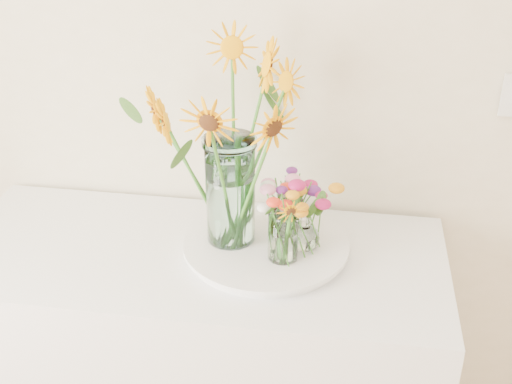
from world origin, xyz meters
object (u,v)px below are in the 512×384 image
mason_jar (230,191)px  small_vase_b (305,230)px  small_vase_c (292,217)px  tray (266,248)px  small_vase_a (283,237)px  counter (200,372)px

mason_jar → small_vase_b: (0.21, -0.01, -0.10)m
mason_jar → small_vase_c: (0.16, 0.06, -0.10)m
small_vase_b → small_vase_c: small_vase_b is taller
tray → small_vase_a: size_ratio=3.17×
tray → mason_jar: size_ratio=1.40×
mason_jar → small_vase_a: size_ratio=2.26×
mason_jar → small_vase_b: mason_jar is taller
tray → small_vase_c: size_ratio=4.07×
small_vase_a → small_vase_c: bearing=85.9°
counter → mason_jar: (0.10, 0.04, 0.63)m
mason_jar → tray: bearing=-3.8°
tray → small_vase_c: small_vase_c is taller
small_vase_a → small_vase_c: size_ratio=1.28×
small_vase_b → small_vase_c: 0.08m
tray → small_vase_b: 0.13m
counter → small_vase_c: bearing=20.8°
counter → mason_jar: 0.64m
counter → small_vase_b: (0.31, 0.03, 0.54)m
counter → small_vase_b: bearing=5.2°
small_vase_c → small_vase_a: bearing=-94.1°
small_vase_a → small_vase_c: (0.01, 0.14, -0.02)m
counter → small_vase_a: (0.25, -0.03, 0.54)m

